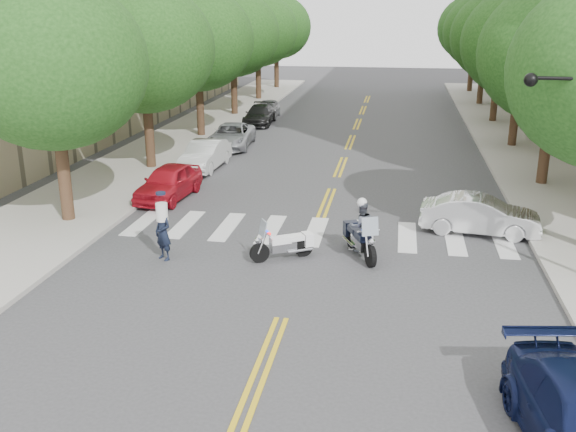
% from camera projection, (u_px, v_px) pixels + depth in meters
% --- Properties ---
extents(ground, '(140.00, 140.00, 0.00)m').
position_uv_depth(ground, '(282.00, 318.00, 15.86)').
color(ground, '#38383A').
rests_on(ground, ground).
extents(sidewalk_left, '(5.00, 60.00, 0.15)m').
position_uv_depth(sidewalk_left, '(190.00, 135.00, 37.97)').
color(sidewalk_left, '#9E9991').
rests_on(sidewalk_left, ground).
extents(sidewalk_right, '(5.00, 60.00, 0.15)m').
position_uv_depth(sidewalk_right, '(525.00, 147.00, 34.92)').
color(sidewalk_right, '#9E9991').
rests_on(sidewalk_right, ground).
extents(tree_l_0, '(6.40, 6.40, 8.45)m').
position_uv_depth(tree_l_0, '(51.00, 63.00, 21.16)').
color(tree_l_0, '#382316').
rests_on(tree_l_0, ground).
extents(tree_l_1, '(6.40, 6.40, 8.45)m').
position_uv_depth(tree_l_1, '(143.00, 49.00, 28.66)').
color(tree_l_1, '#382316').
rests_on(tree_l_1, ground).
extents(tree_l_2, '(6.40, 6.40, 8.45)m').
position_uv_depth(tree_l_2, '(197.00, 40.00, 36.15)').
color(tree_l_2, '#382316').
rests_on(tree_l_2, ground).
extents(tree_l_3, '(6.40, 6.40, 8.45)m').
position_uv_depth(tree_l_3, '(233.00, 34.00, 43.65)').
color(tree_l_3, '#382316').
rests_on(tree_l_3, ground).
extents(tree_l_4, '(6.40, 6.40, 8.45)m').
position_uv_depth(tree_l_4, '(258.00, 30.00, 51.14)').
color(tree_l_4, '#382316').
rests_on(tree_l_4, ground).
extents(tree_l_5, '(6.40, 6.40, 8.45)m').
position_uv_depth(tree_l_5, '(276.00, 27.00, 58.63)').
color(tree_l_5, '#382316').
rests_on(tree_l_5, ground).
extents(tree_r_1, '(6.40, 6.40, 8.45)m').
position_uv_depth(tree_r_1, '(557.00, 53.00, 25.83)').
color(tree_r_1, '#382316').
rests_on(tree_r_1, ground).
extents(tree_r_2, '(6.40, 6.40, 8.45)m').
position_uv_depth(tree_r_2, '(523.00, 43.00, 33.33)').
color(tree_r_2, '#382316').
rests_on(tree_r_2, ground).
extents(tree_r_3, '(6.40, 6.40, 8.45)m').
position_uv_depth(tree_r_3, '(501.00, 36.00, 40.82)').
color(tree_r_3, '#382316').
rests_on(tree_r_3, ground).
extents(tree_r_4, '(6.40, 6.40, 8.45)m').
position_uv_depth(tree_r_4, '(486.00, 31.00, 48.32)').
color(tree_r_4, '#382316').
rests_on(tree_r_4, ground).
extents(tree_r_5, '(6.40, 6.40, 8.45)m').
position_uv_depth(tree_r_5, '(475.00, 28.00, 55.81)').
color(tree_r_5, '#382316').
rests_on(tree_r_5, ground).
extents(motorcycle_police, '(1.18, 2.20, 1.88)m').
position_uv_depth(motorcycle_police, '(360.00, 230.00, 19.60)').
color(motorcycle_police, black).
rests_on(motorcycle_police, ground).
extents(motorcycle_parked, '(1.85, 1.26, 1.32)m').
position_uv_depth(motorcycle_parked, '(287.00, 244.00, 19.51)').
color(motorcycle_parked, black).
rests_on(motorcycle_parked, ground).
extents(officer_standing, '(0.75, 0.68, 1.71)m').
position_uv_depth(officer_standing, '(163.00, 233.00, 19.32)').
color(officer_standing, black).
rests_on(officer_standing, ground).
extents(convertible, '(4.08, 1.86, 1.30)m').
position_uv_depth(convertible, '(480.00, 215.00, 21.62)').
color(convertible, silver).
rests_on(convertible, ground).
extents(parked_car_a, '(1.94, 4.13, 1.36)m').
position_uv_depth(parked_car_a, '(169.00, 182.00, 25.56)').
color(parked_car_a, red).
rests_on(parked_car_a, ground).
extents(parked_car_b, '(1.60, 4.12, 1.34)m').
position_uv_depth(parked_car_b, '(205.00, 155.00, 30.24)').
color(parked_car_b, silver).
rests_on(parked_car_b, ground).
extents(parked_car_c, '(2.42, 4.71, 1.27)m').
position_uv_depth(parked_car_c, '(232.00, 136.00, 34.94)').
color(parked_car_c, '#96979D').
rests_on(parked_car_c, ground).
extents(parked_car_d, '(1.91, 4.35, 1.24)m').
position_uv_depth(parked_car_d, '(260.00, 115.00, 41.81)').
color(parked_car_d, black).
rests_on(parked_car_d, ground).
extents(parked_car_e, '(1.69, 3.72, 1.24)m').
position_uv_depth(parked_car_e, '(268.00, 109.00, 44.31)').
color(parked_car_e, gray).
rests_on(parked_car_e, ground).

